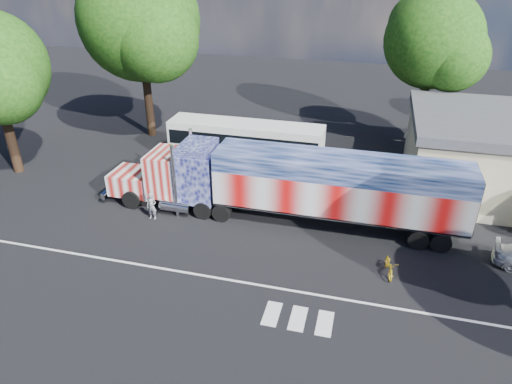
% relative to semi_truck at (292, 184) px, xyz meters
% --- Properties ---
extents(ground, '(100.00, 100.00, 0.00)m').
position_rel_semi_truck_xyz_m(ground, '(-2.03, -3.55, -2.44)').
color(ground, black).
extents(lane_markings, '(30.00, 2.67, 0.01)m').
position_rel_semi_truck_xyz_m(lane_markings, '(-0.32, -7.32, -2.43)').
color(lane_markings, silver).
rests_on(lane_markings, ground).
extents(semi_truck, '(22.20, 3.51, 4.73)m').
position_rel_semi_truck_xyz_m(semi_truck, '(0.00, 0.00, 0.00)').
color(semi_truck, black).
rests_on(semi_truck, ground).
extents(coach_bus, '(11.61, 2.70, 3.38)m').
position_rel_semi_truck_xyz_m(coach_bus, '(-4.82, 7.02, -0.69)').
color(coach_bus, silver).
rests_on(coach_bus, ground).
extents(woman, '(0.64, 0.42, 1.73)m').
position_rel_semi_truck_xyz_m(woman, '(-8.21, -2.05, -1.57)').
color(woman, slate).
rests_on(woman, ground).
extents(bicycle, '(0.87, 1.88, 0.95)m').
position_rel_semi_truck_xyz_m(bicycle, '(5.87, -3.97, -1.96)').
color(bicycle, gold).
rests_on(bicycle, ground).
extents(tree_nw_a, '(10.22, 9.73, 14.61)m').
position_rel_semi_truck_xyz_m(tree_nw_a, '(-14.61, 11.17, 7.24)').
color(tree_nw_a, black).
rests_on(tree_nw_a, ground).
extents(tree_ne_a, '(7.89, 7.51, 12.27)m').
position_rel_semi_truck_xyz_m(tree_ne_a, '(8.15, 15.10, 6.02)').
color(tree_ne_a, black).
rests_on(tree_ne_a, ground).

